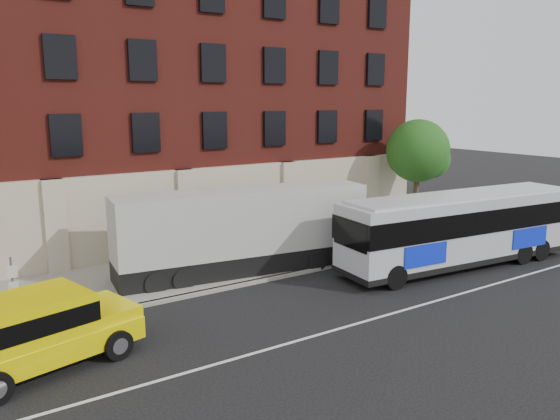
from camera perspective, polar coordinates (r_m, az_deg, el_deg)
ground at (r=18.27m, az=6.15°, el=-12.80°), size 120.00×120.00×0.00m
sidewalk at (r=25.37m, az=-6.96°, el=-5.69°), size 60.00×6.00×0.15m
kerb at (r=22.85m, az=-3.55°, el=-7.55°), size 60.00×0.25×0.15m
lane_line at (r=18.62m, az=5.15°, el=-12.28°), size 60.00×0.12×0.01m
building at (r=31.58m, az=-13.89°, el=11.20°), size 30.00×12.10×15.00m
sign_pole at (r=19.97m, az=-25.64°, el=-7.30°), size 0.30×0.20×2.50m
street_tree at (r=33.09m, az=14.00°, el=5.67°), size 3.60×3.60×6.20m
city_bus at (r=26.26m, az=18.08°, el=-1.62°), size 12.33×3.73×3.33m
yellow_suv at (r=17.06m, az=-24.12°, el=-11.08°), size 5.76×3.40×2.14m
shipping_container at (r=23.97m, az=-3.70°, el=-2.32°), size 11.21×3.67×3.67m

